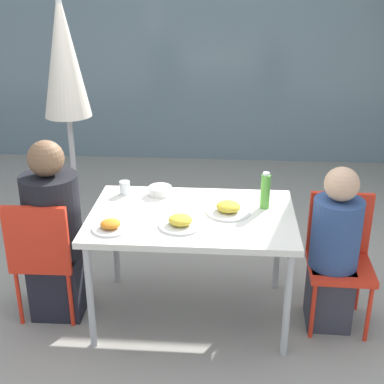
% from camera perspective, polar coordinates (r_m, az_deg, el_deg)
% --- Properties ---
extents(ground_plane, '(24.00, 24.00, 0.00)m').
position_cam_1_polar(ground_plane, '(3.73, 0.00, -12.83)').
color(ground_plane, gray).
extents(building_facade, '(10.00, 0.20, 3.00)m').
position_cam_1_polar(building_facade, '(6.36, 2.26, 16.69)').
color(building_facade, slate).
rests_on(building_facade, ground).
extents(dining_table, '(1.29, 0.86, 0.75)m').
position_cam_1_polar(dining_table, '(3.38, 0.00, -3.30)').
color(dining_table, silver).
rests_on(dining_table, ground).
extents(chair_left, '(0.41, 0.41, 0.86)m').
position_cam_1_polar(chair_left, '(3.57, -15.49, -6.10)').
color(chair_left, red).
rests_on(chair_left, ground).
extents(person_left, '(0.36, 0.36, 1.21)m').
position_cam_1_polar(person_left, '(3.59, -14.47, -4.54)').
color(person_left, black).
rests_on(person_left, ground).
extents(chair_right, '(0.41, 0.41, 0.86)m').
position_cam_1_polar(chair_right, '(3.58, 15.46, -6.02)').
color(chair_right, red).
rests_on(chair_right, ground).
extents(person_right, '(0.31, 0.31, 1.09)m').
position_cam_1_polar(person_right, '(3.49, 14.88, -6.29)').
color(person_right, '#383842').
rests_on(person_right, ground).
extents(closed_umbrella, '(0.36, 0.36, 2.05)m').
position_cam_1_polar(closed_umbrella, '(4.23, -13.46, 12.89)').
color(closed_umbrella, '#333333').
rests_on(closed_umbrella, ground).
extents(plate_0, '(0.28, 0.28, 0.08)m').
position_cam_1_polar(plate_0, '(3.36, 3.90, -1.80)').
color(plate_0, white).
rests_on(plate_0, dining_table).
extents(plate_1, '(0.22, 0.22, 0.06)m').
position_cam_1_polar(plate_1, '(3.18, -8.68, -3.62)').
color(plate_1, white).
rests_on(plate_1, dining_table).
extents(plate_2, '(0.26, 0.26, 0.07)m').
position_cam_1_polar(plate_2, '(3.19, -1.24, -3.25)').
color(plate_2, white).
rests_on(plate_2, dining_table).
extents(bottle, '(0.06, 0.06, 0.24)m').
position_cam_1_polar(bottle, '(3.43, 7.83, 0.11)').
color(bottle, '#51A338').
rests_on(bottle, dining_table).
extents(drinking_cup, '(0.07, 0.07, 0.09)m').
position_cam_1_polar(drinking_cup, '(3.66, -7.18, 0.46)').
color(drinking_cup, white).
rests_on(drinking_cup, dining_table).
extents(salad_bowl, '(0.16, 0.16, 0.06)m').
position_cam_1_polar(salad_bowl, '(3.63, -3.41, 0.15)').
color(salad_bowl, white).
rests_on(salad_bowl, dining_table).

